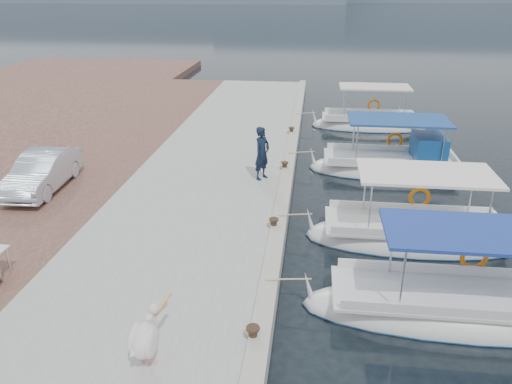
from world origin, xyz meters
TOP-DOWN VIEW (x-y plane):
  - ground at (0.00, 0.00)m, footprint 400.00×400.00m
  - concrete_quay at (-3.00, 5.00)m, footprint 6.00×40.00m
  - quay_curb at (-0.22, 5.00)m, footprint 0.44×40.00m
  - cobblestone_strip at (-8.00, 5.00)m, footprint 4.00×40.00m
  - fishing_caique_b at (4.42, -1.47)m, footprint 7.67×2.19m
  - fishing_caique_c at (3.78, 2.12)m, footprint 6.38×2.28m
  - fishing_caique_d at (3.96, 8.17)m, footprint 6.52×2.46m
  - fishing_caique_e at (3.61, 14.87)m, footprint 6.05×2.12m
  - mooring_bollards at (-0.35, 1.50)m, footprint 0.28×20.28m
  - pelican at (-2.27, -4.35)m, footprint 0.67×1.41m
  - fisherman at (-1.13, 5.51)m, footprint 0.77×0.85m
  - parked_car at (-8.59, 3.62)m, footprint 1.56×3.97m

SIDE VIEW (x-z plane):
  - ground at x=0.00m, z-range 0.00..0.00m
  - fishing_caique_b at x=4.42m, z-range -1.29..1.54m
  - fishing_caique_c at x=3.78m, z-range -1.29..1.54m
  - fishing_caique_e at x=3.61m, z-range -1.29..1.54m
  - fishing_caique_d at x=3.96m, z-range -1.22..1.61m
  - concrete_quay at x=-3.00m, z-range 0.00..0.50m
  - cobblestone_strip at x=-8.00m, z-range 0.00..0.50m
  - quay_curb at x=-0.22m, z-range 0.50..0.62m
  - mooring_bollards at x=-0.35m, z-range 0.53..0.86m
  - pelican at x=-2.27m, z-range 0.52..1.60m
  - parked_car at x=-8.59m, z-range 0.50..1.79m
  - fisherman at x=-1.13m, z-range 0.50..2.45m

